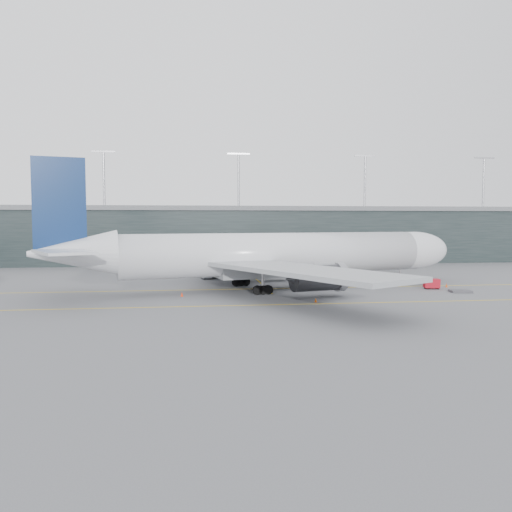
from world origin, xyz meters
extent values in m
plane|color=#5C5C61|center=(0.00, 0.00, 0.00)|extent=(320.00, 320.00, 0.00)
cube|color=gold|center=(0.00, -4.00, 0.01)|extent=(160.00, 0.25, 0.02)
cube|color=gold|center=(0.00, -20.00, 0.01)|extent=(160.00, 0.25, 0.02)
cube|color=gold|center=(5.00, 20.00, 0.01)|extent=(0.25, 60.00, 0.02)
cube|color=black|center=(0.00, 58.00, 7.00)|extent=(240.00, 35.00, 14.00)
cube|color=slate|center=(0.00, 58.00, 14.60)|extent=(240.00, 36.00, 1.20)
cylinder|color=#9E9EA3|center=(-30.00, 48.00, 22.00)|extent=(0.60, 0.60, 14.00)
cylinder|color=#9E9EA3|center=(5.00, 48.00, 22.00)|extent=(0.60, 0.60, 14.00)
cylinder|color=#9E9EA3|center=(40.00, 48.00, 22.00)|extent=(0.60, 0.60, 14.00)
cylinder|color=#9E9EA3|center=(75.00, 48.00, 22.00)|extent=(0.60, 0.60, 14.00)
cylinder|color=silver|center=(6.58, -4.38, 5.89)|extent=(51.40, 18.12, 6.89)
ellipsoid|color=silver|center=(33.14, 1.69, 5.89)|extent=(15.65, 9.95, 6.89)
cone|color=silver|center=(-24.31, -11.45, 6.67)|extent=(13.40, 9.18, 6.62)
cube|color=#93979B|center=(5.50, -4.63, 3.22)|extent=(18.58, 9.39, 2.22)
cube|color=black|center=(37.26, 2.63, 7.01)|extent=(3.13, 3.80, 0.89)
cube|color=#93979B|center=(7.17, -21.93, 4.78)|extent=(24.34, 33.07, 0.61)
cylinder|color=#323337|center=(11.10, -14.18, 2.89)|extent=(8.46, 5.53, 3.89)
cube|color=#93979B|center=(-0.51, 11.67, 4.78)|extent=(11.75, 32.74, 0.61)
cylinder|color=#323337|center=(6.39, 6.41, 2.89)|extent=(8.46, 5.53, 3.89)
cube|color=#092151|center=(-25.94, -11.82, 13.68)|extent=(7.17, 2.15, 13.34)
cube|color=silver|center=(-24.03, -17.66, 7.23)|extent=(10.09, 11.71, 0.39)
cube|color=silver|center=(-26.76, -5.73, 7.23)|extent=(6.48, 10.23, 0.39)
cylinder|color=black|center=(30.43, 1.07, 0.61)|extent=(1.29, 0.71, 1.22)
cylinder|color=#9E9EA3|center=(30.43, 1.07, 1.45)|extent=(0.33, 0.33, 2.89)
cylinder|color=black|center=(3.43, -10.58, 0.72)|extent=(1.53, 0.86, 1.45)
cylinder|color=black|center=(1.06, -0.17, 0.72)|extent=(1.53, 0.86, 1.45)
cube|color=#2D2D33|center=(20.91, -0.04, 5.72)|extent=(4.63, 4.94, 3.20)
cube|color=#2D2D33|center=(23.44, 9.11, 5.72)|extent=(6.72, 15.10, 2.86)
cube|color=#2D2D33|center=(27.40, 23.45, 5.72)|extent=(6.99, 15.17, 2.97)
cube|color=#2D2D33|center=(31.36, 37.78, 5.72)|extent=(7.27, 15.25, 3.09)
cylinder|color=#9E9EA3|center=(23.66, 9.88, 2.17)|extent=(0.57, 0.57, 4.35)
cube|color=#323337|center=(23.66, 9.88, 0.40)|extent=(2.66, 2.26, 0.80)
cylinder|color=#2D2D33|center=(20.91, 40.50, 5.72)|extent=(4.58, 4.58, 3.43)
cylinder|color=#2D2D33|center=(20.91, 40.50, 2.06)|extent=(2.06, 2.06, 4.12)
cube|color=#A10B19|center=(32.22, -7.70, 0.95)|extent=(2.69, 1.97, 1.45)
cylinder|color=black|center=(31.25, -8.09, 0.22)|extent=(0.47, 0.24, 0.45)
cylinder|color=black|center=(33.00, -8.40, 0.22)|extent=(0.47, 0.24, 0.45)
cylinder|color=black|center=(31.44, -6.99, 0.22)|extent=(0.47, 0.24, 0.45)
cylinder|color=black|center=(33.20, -7.31, 0.22)|extent=(0.47, 0.24, 0.45)
cube|color=#3E3D43|center=(34.96, -11.94, 0.19)|extent=(3.50, 2.99, 0.31)
cube|color=#323337|center=(-4.58, 10.81, 0.15)|extent=(2.42, 2.22, 0.20)
cube|color=silver|center=(-4.58, 10.81, 1.03)|extent=(2.02, 1.97, 1.47)
cube|color=#27409A|center=(-4.58, 10.81, 1.80)|extent=(2.09, 2.04, 0.08)
cube|color=#323337|center=(-3.29, 12.29, 0.14)|extent=(2.00, 1.70, 0.18)
cube|color=silver|center=(-3.29, 12.29, 0.95)|extent=(1.63, 1.55, 1.36)
cube|color=#27409A|center=(-3.29, 12.29, 1.66)|extent=(1.68, 1.60, 0.07)
cube|color=#323337|center=(-0.09, 11.69, 0.14)|extent=(2.26, 1.99, 0.19)
cube|color=#ACB0B9|center=(-0.09, 11.69, 1.01)|extent=(1.86, 1.80, 1.44)
cube|color=#27409A|center=(-0.09, 11.69, 1.75)|extent=(1.92, 1.86, 0.08)
cone|color=#D6430B|center=(35.74, -6.06, 0.34)|extent=(0.43, 0.43, 0.68)
cone|color=#D6520B|center=(9.76, -18.73, 0.31)|extent=(0.39, 0.39, 0.63)
cone|color=orange|center=(7.41, 11.52, 0.39)|extent=(0.49, 0.49, 0.78)
cone|color=#F5360D|center=(-8.86, -11.03, 0.33)|extent=(0.42, 0.42, 0.66)
camera|label=1|loc=(-6.99, -85.86, 11.27)|focal=35.00mm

